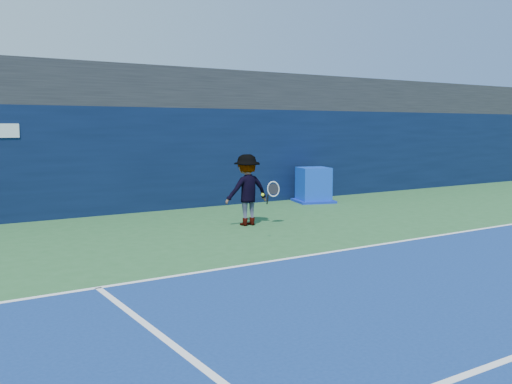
# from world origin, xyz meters

# --- Properties ---
(ground) EXTENTS (80.00, 80.00, 0.00)m
(ground) POSITION_xyz_m (0.00, 0.00, 0.00)
(ground) COLOR #285A2E
(ground) RESTS_ON ground
(baseline) EXTENTS (24.00, 0.10, 0.01)m
(baseline) POSITION_xyz_m (0.00, 3.00, 0.01)
(baseline) COLOR white
(baseline) RESTS_ON ground
(stadium_band) EXTENTS (36.00, 3.00, 1.20)m
(stadium_band) POSITION_xyz_m (0.00, 11.50, 3.60)
(stadium_band) COLOR black
(stadium_band) RESTS_ON back_wall_assembly
(back_wall_assembly) EXTENTS (36.00, 1.03, 3.00)m
(back_wall_assembly) POSITION_xyz_m (-0.00, 10.50, 1.50)
(back_wall_assembly) COLOR black
(back_wall_assembly) RESTS_ON ground
(equipment_cart) EXTENTS (1.47, 1.47, 1.13)m
(equipment_cart) POSITION_xyz_m (4.05, 9.14, 0.52)
(equipment_cart) COLOR #0D38BC
(equipment_cart) RESTS_ON ground
(tennis_player) EXTENTS (1.34, 0.75, 1.77)m
(tennis_player) POSITION_xyz_m (-0.12, 6.56, 0.88)
(tennis_player) COLOR white
(tennis_player) RESTS_ON ground
(tennis_ball) EXTENTS (0.07, 0.07, 0.07)m
(tennis_ball) POSITION_xyz_m (-0.91, 4.64, 1.01)
(tennis_ball) COLOR #CEF51B
(tennis_ball) RESTS_ON ground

